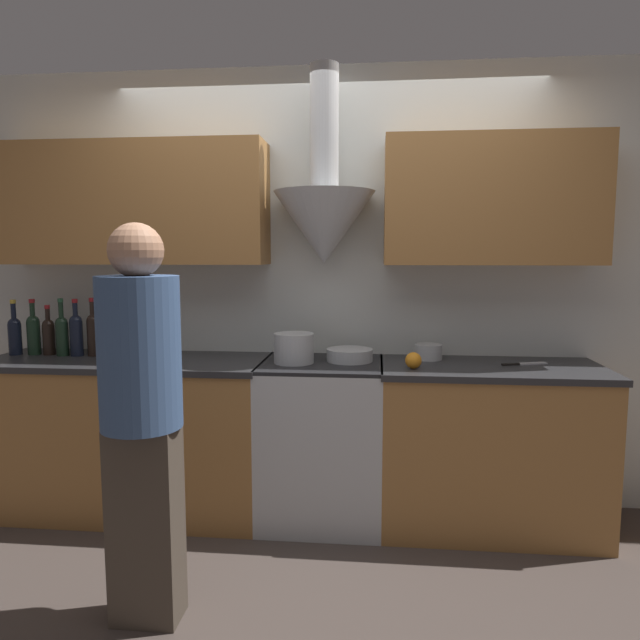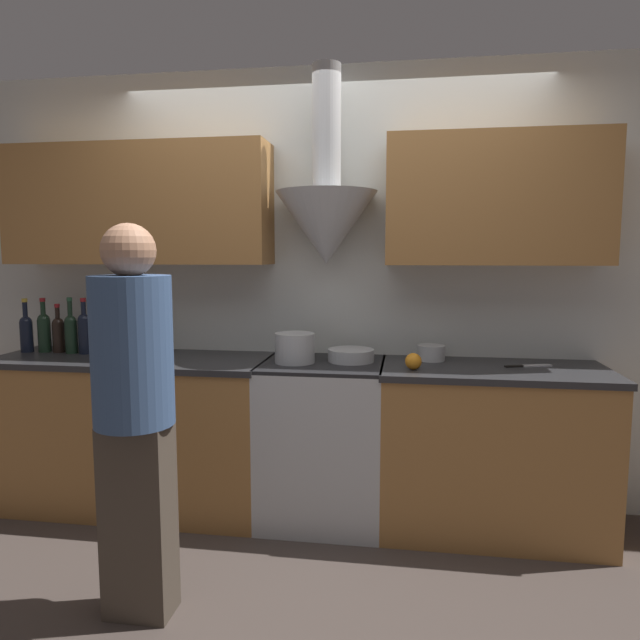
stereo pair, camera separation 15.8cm
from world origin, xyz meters
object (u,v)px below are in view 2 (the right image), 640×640
Objects in this scene: mixing_bowl at (351,355)px; wine_bottle_5 at (101,331)px; orange_fruit at (413,361)px; wine_bottle_0 at (26,331)px; wine_bottle_2 at (58,333)px; stove_range at (323,440)px; wine_bottle_4 at (84,331)px; stock_pot at (295,348)px; wine_bottle_7 at (130,332)px; wine_bottle_3 at (71,331)px; wine_bottle_6 at (113,333)px; wine_bottle_1 at (44,330)px; saucepan at (431,353)px; person_foreground_left at (134,404)px.

wine_bottle_5 is at bearing 179.31° from mixing_bowl.
mixing_bowl is at bearing 152.75° from orange_fruit.
wine_bottle_0 is 1.11× the size of wine_bottle_2.
wine_bottle_4 is (-1.47, 0.06, 0.59)m from stove_range.
wine_bottle_7 is at bearing 173.55° from stock_pot.
wine_bottle_2 is at bearing 179.11° from mixing_bowl.
wine_bottle_4 reaches higher than stove_range.
wine_bottle_3 is 1.03× the size of wine_bottle_6.
stock_pot is (1.22, -0.10, -0.06)m from wine_bottle_5.
wine_bottle_7 is at bearing 172.89° from orange_fruit.
wine_bottle_1 is 0.19m from wine_bottle_3.
wine_bottle_2 reaches higher than mixing_bowl.
stove_range is 2.73× the size of wine_bottle_6.
wine_bottle_0 reaches higher than saucepan.
wine_bottle_3 is 3.92× the size of orange_fruit.
wine_bottle_0 reaches higher than wine_bottle_2.
stove_range is at bearing -2.96° from wine_bottle_5.
wine_bottle_6 is 1.14m from stock_pot.
wine_bottle_7 is 1.29× the size of mixing_bowl.
mixing_bowl reaches higher than stove_range.
wine_bottle_3 is 2.19× the size of saucepan.
stove_range is at bearing -2.36° from wine_bottle_4.
person_foreground_left is at bearing -43.51° from wine_bottle_1.
wine_bottle_3 is 1.54× the size of stock_pot.
wine_bottle_7 is (0.47, 0.00, 0.01)m from wine_bottle_2.
wine_bottle_0 is 2.46m from saucepan.
wine_bottle_4 is at bearing -174.04° from wine_bottle_5.
wine_bottle_0 is 1.62m from person_foreground_left.
wine_bottle_7 reaches higher than wine_bottle_2.
person_foreground_left is (0.84, -1.05, -0.14)m from wine_bottle_4.
stove_range is at bearing 57.53° from person_foreground_left.
orange_fruit is at bearing -5.47° from wine_bottle_2.
wine_bottle_5 is 1.53m from mixing_bowl.
wine_bottle_4 is (0.19, -0.02, 0.02)m from wine_bottle_2.
wine_bottle_3 is at bearing -176.36° from wine_bottle_7.
wine_bottle_1 is 1.51× the size of stock_pot.
mixing_bowl is at bearing 15.47° from stock_pot.
mixing_bowl is (1.90, -0.03, -0.10)m from wine_bottle_1.
wine_bottle_5 reaches higher than orange_fruit.
mixing_bowl is at bearing -0.29° from wine_bottle_4.
saucepan is (1.97, 0.08, -0.10)m from wine_bottle_5.
stove_range is 2.74× the size of wine_bottle_0.
stove_range is 0.79m from saucepan.
wine_bottle_3 is 0.99× the size of wine_bottle_5.
wine_bottle_4 reaches higher than wine_bottle_7.
wine_bottle_0 is 0.99× the size of wine_bottle_7.
wine_bottle_7 reaches higher than saucepan.
wine_bottle_7 is (-1.19, 0.09, 0.58)m from stove_range.
stock_pot is 1.42× the size of saucepan.
wine_bottle_6 is at bearing -177.26° from saucepan.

